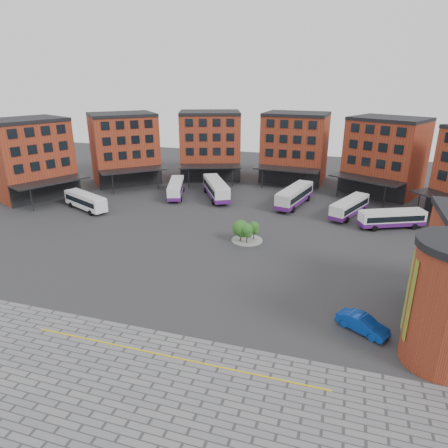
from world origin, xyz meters
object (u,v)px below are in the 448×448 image
(tree_island, at_px, (245,230))
(bus_c, at_px, (216,188))
(blue_car, at_px, (362,324))
(bus_b, at_px, (176,188))
(bus_e, at_px, (350,207))
(bus_f, at_px, (392,218))
(bus_a, at_px, (85,200))
(bus_d, at_px, (295,196))

(tree_island, relative_size, bus_c, 0.37)
(blue_car, bearing_deg, bus_b, 74.69)
(bus_e, distance_m, bus_f, 7.33)
(blue_car, bearing_deg, bus_f, 21.78)
(bus_a, height_order, bus_c, bus_c)
(bus_b, relative_size, bus_d, 0.88)
(bus_a, relative_size, bus_c, 0.85)
(bus_a, distance_m, bus_f, 50.23)
(bus_a, xyz_separation_m, bus_f, (49.85, 6.21, -0.17))
(tree_island, height_order, bus_b, tree_island)
(bus_c, distance_m, blue_car, 44.54)
(bus_a, xyz_separation_m, bus_e, (43.60, 10.05, -0.10))
(bus_a, relative_size, bus_d, 0.83)
(bus_f, bearing_deg, bus_b, -123.59)
(bus_a, bearing_deg, bus_f, -57.95)
(bus_c, bearing_deg, bus_b, 159.01)
(bus_b, xyz_separation_m, bus_c, (7.71, 1.19, 0.24))
(tree_island, distance_m, bus_d, 19.31)
(bus_d, bearing_deg, bus_f, -10.48)
(bus_c, bearing_deg, tree_island, -90.87)
(bus_f, bearing_deg, bus_e, -146.15)
(tree_island, relative_size, bus_b, 0.41)
(bus_d, height_order, blue_car, bus_d)
(bus_b, bearing_deg, blue_car, -64.92)
(bus_c, bearing_deg, bus_a, -174.92)
(bus_a, xyz_separation_m, bus_c, (19.30, 13.42, 0.16))
(tree_island, relative_size, bus_d, 0.36)
(bus_f, relative_size, blue_car, 2.11)
(bus_d, bearing_deg, bus_b, -164.47)
(bus_c, distance_m, bus_f, 31.39)
(tree_island, xyz_separation_m, bus_f, (20.01, 11.91, -0.22))
(bus_b, distance_m, bus_e, 32.09)
(bus_b, height_order, bus_f, bus_b)
(tree_island, relative_size, bus_a, 0.43)
(bus_a, height_order, bus_b, bus_b)
(bus_f, bearing_deg, blue_car, -33.72)
(tree_island, xyz_separation_m, bus_c, (-10.54, 19.12, 0.11))
(bus_b, distance_m, blue_car, 48.56)
(bus_a, bearing_deg, tree_island, -75.87)
(tree_island, xyz_separation_m, blue_car, (15.38, -17.09, -0.96))
(bus_b, height_order, bus_e, bus_b)
(tree_island, relative_size, bus_f, 0.44)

